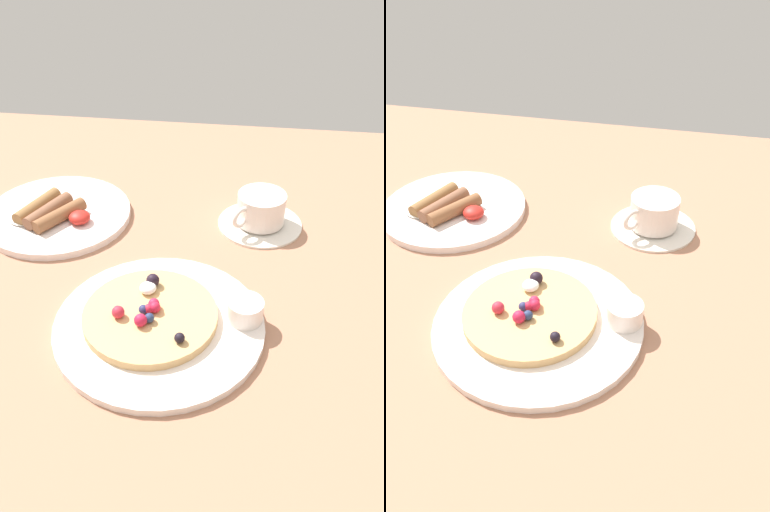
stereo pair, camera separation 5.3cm
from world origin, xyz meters
The scene contains 8 objects.
ground_plane centered at (0.00, 0.00, -1.50)cm, with size 165.80×119.87×3.00cm, color #A57156.
pancake_plate centered at (-0.95, -11.11, 0.58)cm, with size 29.50×29.50×1.16cm, color white.
pancake_with_berries centered at (-2.35, -10.60, 1.95)cm, with size 18.90×18.90×3.27cm.
syrup_ramekin centered at (10.82, -8.75, 2.77)cm, with size 5.08×5.08×3.13cm.
breakfast_plate centered at (-24.45, 14.47, 0.65)cm, with size 26.37×26.37×1.31cm, color white.
fried_breakfast centered at (-25.12, 12.40, 2.39)cm, with size 15.09×12.83×2.63cm.
coffee_saucer centered at (12.23, 16.86, 0.42)cm, with size 14.95×14.95×0.84cm, color white.
coffee_cup centered at (12.13, 16.75, 3.67)cm, with size 9.17×9.98×5.45cm.
Camera 2 is at (15.82, -61.98, 53.21)cm, focal length 37.09 mm.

